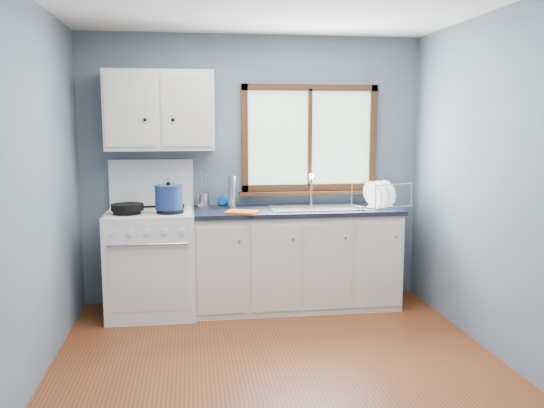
{
  "coord_description": "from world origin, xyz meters",
  "views": [
    {
      "loc": [
        -0.59,
        -3.61,
        1.7
      ],
      "look_at": [
        0.05,
        0.9,
        1.05
      ],
      "focal_mm": 38.0,
      "sensor_mm": 36.0,
      "label": 1
    }
  ],
  "objects": [
    {
      "name": "window",
      "position": [
        0.54,
        1.77,
        1.48
      ],
      "size": [
        1.36,
        0.1,
        1.03
      ],
      "color": "#9EC6A8",
      "rests_on": "wall_back"
    },
    {
      "name": "skillet",
      "position": [
        -1.12,
        1.32,
        0.99
      ],
      "size": [
        0.41,
        0.27,
        0.05
      ],
      "rotation": [
        0.0,
        0.0,
        0.0
      ],
      "color": "black",
      "rests_on": "gas_range"
    },
    {
      "name": "base_cabinets",
      "position": [
        0.36,
        1.49,
        0.41
      ],
      "size": [
        1.85,
        0.6,
        0.88
      ],
      "color": "silver",
      "rests_on": "floor"
    },
    {
      "name": "gas_range",
      "position": [
        -0.95,
        1.47,
        0.49
      ],
      "size": [
        0.76,
        0.69,
        1.36
      ],
      "color": "white",
      "rests_on": "floor"
    },
    {
      "name": "wall_left",
      "position": [
        -1.61,
        0.0,
        1.25
      ],
      "size": [
        0.02,
        3.6,
        2.5
      ],
      "primitive_type": "cube",
      "color": "slate",
      "rests_on": "ground"
    },
    {
      "name": "wall_front",
      "position": [
        0.0,
        -1.81,
        1.25
      ],
      "size": [
        3.2,
        0.02,
        2.5
      ],
      "primitive_type": "cube",
      "color": "slate",
      "rests_on": "ground"
    },
    {
      "name": "thermos",
      "position": [
        -0.22,
        1.61,
        1.07
      ],
      "size": [
        0.09,
        0.09,
        0.29
      ],
      "primitive_type": "cylinder",
      "rotation": [
        0.0,
        0.0,
        -0.3
      ],
      "color": "silver",
      "rests_on": "countertop"
    },
    {
      "name": "floor",
      "position": [
        0.0,
        0.0,
        -0.01
      ],
      "size": [
        3.2,
        3.6,
        0.02
      ],
      "primitive_type": "cube",
      "color": "brown",
      "rests_on": "ground"
    },
    {
      "name": "countertop",
      "position": [
        0.36,
        1.49,
        0.9
      ],
      "size": [
        1.89,
        0.64,
        0.04
      ],
      "primitive_type": "cube",
      "color": "black",
      "rests_on": "base_cabinets"
    },
    {
      "name": "wall_back",
      "position": [
        0.0,
        1.81,
        1.25
      ],
      "size": [
        3.2,
        0.02,
        2.5
      ],
      "primitive_type": "cube",
      "color": "slate",
      "rests_on": "ground"
    },
    {
      "name": "upper_cabinets",
      "position": [
        -0.85,
        1.63,
        1.8
      ],
      "size": [
        0.95,
        0.35,
        0.7
      ],
      "color": "silver",
      "rests_on": "wall_back"
    },
    {
      "name": "sink",
      "position": [
        0.54,
        1.49,
        0.86
      ],
      "size": [
        0.84,
        0.46,
        0.44
      ],
      "color": "silver",
      "rests_on": "countertop"
    },
    {
      "name": "dish_rack",
      "position": [
        1.16,
        1.52,
        0.98
      ],
      "size": [
        0.57,
        0.51,
        0.24
      ],
      "rotation": [
        0.0,
        0.0,
        0.42
      ],
      "color": "silver",
      "rests_on": "countertop"
    },
    {
      "name": "wall_right",
      "position": [
        1.61,
        0.0,
        1.25
      ],
      "size": [
        0.02,
        3.6,
        2.5
      ],
      "primitive_type": "cube",
      "color": "slate",
      "rests_on": "ground"
    },
    {
      "name": "soap_bottle",
      "position": [
        -0.3,
        1.74,
        1.05
      ],
      "size": [
        0.13,
        0.13,
        0.26
      ],
      "primitive_type": "imported",
      "rotation": [
        0.0,
        0.0,
        -0.4
      ],
      "color": "blue",
      "rests_on": "countertop"
    },
    {
      "name": "utensil_crock",
      "position": [
        -0.48,
        1.69,
        0.99
      ],
      "size": [
        0.13,
        0.13,
        0.34
      ],
      "rotation": [
        0.0,
        0.0,
        -0.23
      ],
      "color": "silver",
      "rests_on": "countertop"
    },
    {
      "name": "dish_towel",
      "position": [
        -0.16,
        1.28,
        0.93
      ],
      "size": [
        0.32,
        0.28,
        0.02
      ],
      "primitive_type": "cube",
      "rotation": [
        0.0,
        0.0,
        -0.4
      ],
      "color": "#DE5A18",
      "rests_on": "countertop"
    },
    {
      "name": "stockpot",
      "position": [
        -0.78,
        1.33,
        1.07
      ],
      "size": [
        0.32,
        0.32,
        0.24
      ],
      "rotation": [
        0.0,
        0.0,
        0.43
      ],
      "color": "navy",
      "rests_on": "gas_range"
    }
  ]
}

